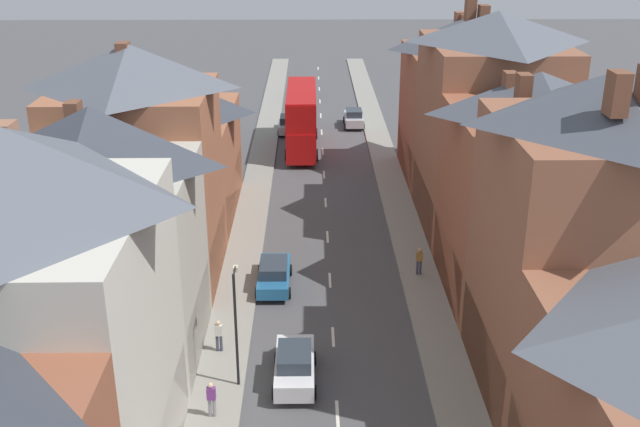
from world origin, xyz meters
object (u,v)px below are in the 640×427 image
car_mid_black (303,91)px  pedestrian_far_left (419,260)px  double_decker_bus_lead (301,118)px  car_parked_left_a (354,118)px  car_near_blue (288,124)px  pedestrian_mid_left (211,398)px  street_lamp (236,321)px  car_parked_right_a (295,365)px  pedestrian_mid_right (219,334)px  car_near_silver (274,274)px

car_mid_black → pedestrian_far_left: (6.85, -42.73, 0.19)m
double_decker_bus_lead → car_parked_left_a: 9.13m
car_near_blue → pedestrian_mid_left: pedestrian_mid_left is taller
pedestrian_far_left → street_lamp: 14.09m
car_parked_left_a → car_parked_right_a: car_parked_right_a is taller
double_decker_bus_lead → pedestrian_mid_right: 32.13m
pedestrian_mid_right → double_decker_bus_lead: bearing=83.6°
car_near_silver → pedestrian_far_left: (8.15, 1.17, 0.24)m
car_near_silver → pedestrian_far_left: pedestrian_far_left is taller
double_decker_bus_lead → street_lamp: street_lamp is taller
car_parked_right_a → car_mid_black: car_parked_right_a is taller
car_near_blue → car_near_silver: car_near_blue is taller
double_decker_bus_lead → pedestrian_mid_left: double_decker_bus_lead is taller
car_near_blue → pedestrian_far_left: (8.15, -29.36, 0.20)m
car_near_silver → car_parked_left_a: size_ratio=1.08×
car_mid_black → pedestrian_mid_left: pedestrian_mid_left is taller
car_near_blue → pedestrian_far_left: pedestrian_far_left is taller
double_decker_bus_lead → street_lamp: 34.51m
pedestrian_far_left → car_parked_right_a: bearing=-124.1°
car_mid_black → street_lamp: bearing=-92.6°
car_near_silver → street_lamp: (-1.15, -9.18, 2.45)m
double_decker_bus_lead → pedestrian_mid_right: double_decker_bus_lead is taller
pedestrian_mid_left → street_lamp: size_ratio=0.29×
car_mid_black → car_parked_right_a: bearing=-90.0°
double_decker_bus_lead → car_parked_right_a: bearing=-90.0°
car_parked_right_a → street_lamp: size_ratio=0.76×
car_parked_left_a → pedestrian_far_left: 31.57m
double_decker_bus_lead → car_near_blue: (-1.29, 5.29, -1.99)m
double_decker_bus_lead → car_near_blue: bearing=103.7°
car_parked_right_a → pedestrian_far_left: size_ratio=2.60×
car_parked_right_a → pedestrian_mid_right: (-3.58, 2.30, 0.19)m
car_parked_left_a → pedestrian_mid_right: bearing=-102.2°
car_near_blue → car_mid_black: size_ratio=1.03×
car_near_blue → car_parked_left_a: 6.56m
car_near_silver → car_parked_left_a: car_parked_left_a is taller
pedestrian_mid_left → pedestrian_far_left: 16.27m
street_lamp → car_mid_black: bearing=87.4°
pedestrian_mid_left → car_mid_black: bearing=86.6°
car_near_blue → pedestrian_mid_right: bearing=-93.5°
car_parked_left_a → street_lamp: bearing=-100.0°
double_decker_bus_lead → pedestrian_mid_left: (-3.31, -36.77, -1.78)m
car_mid_black → pedestrian_mid_right: size_ratio=2.47×
car_parked_left_a → pedestrian_mid_right: size_ratio=2.55×
double_decker_bus_lead → pedestrian_far_left: 25.09m
car_mid_black → pedestrian_far_left: 43.28m
car_near_blue → street_lamp: 39.79m
pedestrian_mid_right → street_lamp: street_lamp is taller
car_parked_right_a → car_mid_black: bearing=90.0°
car_parked_right_a → pedestrian_mid_right: size_ratio=2.60×
car_parked_right_a → pedestrian_mid_right: bearing=147.2°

